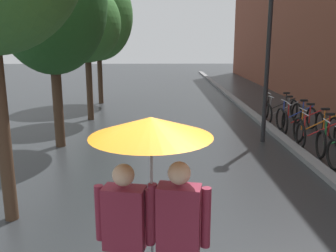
# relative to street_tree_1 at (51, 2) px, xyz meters

# --- Properties ---
(kerb_strip) EXTENTS (0.30, 36.00, 0.12)m
(kerb_strip) POSITION_rel_street_tree_1_xyz_m (6.17, 4.08, -3.64)
(kerb_strip) COLOR slate
(kerb_strip) RESTS_ON ground
(street_tree_1) EXTENTS (2.78, 2.78, 5.51)m
(street_tree_1) POSITION_rel_street_tree_1_xyz_m (0.00, 0.00, 0.00)
(street_tree_1) COLOR #473323
(street_tree_1) RESTS_ON ground
(street_tree_2) EXTENTS (2.34, 2.34, 4.65)m
(street_tree_2) POSITION_rel_street_tree_1_xyz_m (0.20, 3.37, -0.38)
(street_tree_2) COLOR #473323
(street_tree_2) RESTS_ON ground
(street_tree_3) EXTENTS (3.02, 3.02, 5.69)m
(street_tree_3) POSITION_rel_street_tree_1_xyz_m (0.03, 6.82, 0.08)
(street_tree_3) COLOR #473323
(street_tree_3) RESTS_ON ground
(parked_bicycle_3) EXTENTS (1.10, 0.74, 0.96)m
(parked_bicycle_3) POSITION_rel_street_tree_1_xyz_m (6.87, -0.40, -3.33)
(parked_bicycle_3) COLOR black
(parked_bicycle_3) RESTS_ON ground
(parked_bicycle_4) EXTENTS (1.12, 0.76, 0.96)m
(parked_bicycle_4) POSITION_rel_street_tree_1_xyz_m (7.06, 0.29, -3.33)
(parked_bicycle_4) COLOR black
(parked_bicycle_4) RESTS_ON ground
(parked_bicycle_5) EXTENTS (1.15, 0.81, 0.96)m
(parked_bicycle_5) POSITION_rel_street_tree_1_xyz_m (6.97, 1.11, -3.33)
(parked_bicycle_5) COLOR black
(parked_bicycle_5) RESTS_ON ground
(parked_bicycle_6) EXTENTS (1.12, 0.77, 0.96)m
(parked_bicycle_6) POSITION_rel_street_tree_1_xyz_m (7.03, 1.76, -3.33)
(parked_bicycle_6) COLOR black
(parked_bicycle_6) RESTS_ON ground
(parked_bicycle_7) EXTENTS (1.14, 0.80, 0.96)m
(parked_bicycle_7) POSITION_rel_street_tree_1_xyz_m (6.85, 2.56, -3.33)
(parked_bicycle_7) COLOR black
(parked_bicycle_7) RESTS_ON ground
(parked_bicycle_8) EXTENTS (1.09, 0.71, 0.96)m
(parked_bicycle_8) POSITION_rel_street_tree_1_xyz_m (7.02, 3.38, -3.33)
(parked_bicycle_8) COLOR black
(parked_bicycle_8) RESTS_ON ground
(couple_under_umbrella) EXTENTS (1.13, 1.13, 2.14)m
(couple_under_umbrella) POSITION_rel_street_tree_1_xyz_m (2.61, -6.41, -2.28)
(couple_under_umbrella) COLOR #2D2D33
(couple_under_umbrella) RESTS_ON ground
(street_lamp_post) EXTENTS (0.24, 0.24, 4.26)m
(street_lamp_post) POSITION_rel_street_tree_1_xyz_m (5.57, 0.31, -1.21)
(street_lamp_post) COLOR black
(street_lamp_post) RESTS_ON ground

